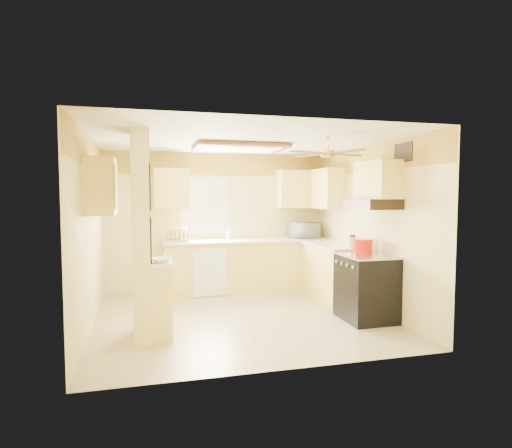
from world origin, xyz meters
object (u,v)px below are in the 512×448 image
object	(u,v)px
dutch_oven	(363,246)
kettle	(353,242)
microwave	(304,230)
bowl	(162,260)
stove	(366,287)

from	to	relation	value
dutch_oven	kettle	bearing A→B (deg)	86.74
microwave	dutch_oven	bearing A→B (deg)	95.94
microwave	dutch_oven	size ratio (longest dim) A/B	1.73
bowl	dutch_oven	world-z (taller)	dutch_oven
stove	kettle	bearing A→B (deg)	82.15
microwave	bowl	world-z (taller)	microwave
stove	bowl	world-z (taller)	bowl
dutch_oven	microwave	bearing A→B (deg)	94.39
dutch_oven	kettle	xyz separation A→B (m)	(0.02, 0.35, 0.02)
stove	dutch_oven	xyz separation A→B (m)	(0.06, 0.23, 0.56)
stove	microwave	distance (m)	2.27
microwave	dutch_oven	distance (m)	1.96
microwave	kettle	distance (m)	1.61
microwave	kettle	xyz separation A→B (m)	(0.17, -1.60, -0.05)
microwave	kettle	bearing A→B (deg)	97.60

